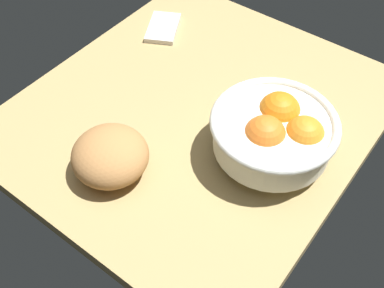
# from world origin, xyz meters

# --- Properties ---
(ground_plane) EXTENTS (0.72, 0.64, 0.03)m
(ground_plane) POSITION_xyz_m (0.00, 0.00, -0.01)
(ground_plane) COLOR tan
(fruit_bowl) EXTENTS (0.23, 0.23, 0.11)m
(fruit_bowl) POSITION_xyz_m (0.01, 0.18, 0.06)
(fruit_bowl) COLOR white
(fruit_bowl) RESTS_ON ground
(bread_loaf) EXTENTS (0.19, 0.19, 0.08)m
(bread_loaf) POSITION_xyz_m (0.21, -0.03, 0.04)
(bread_loaf) COLOR #B57C46
(bread_loaf) RESTS_ON ground
(napkin_folded) EXTENTS (0.13, 0.11, 0.01)m
(napkin_folded) POSITION_xyz_m (-0.16, -0.22, 0.01)
(napkin_folded) COLOR silver
(napkin_folded) RESTS_ON ground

